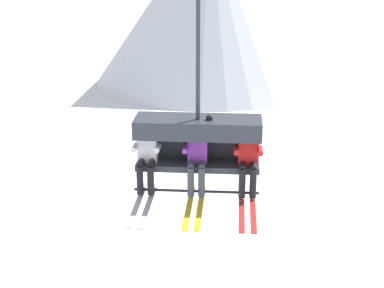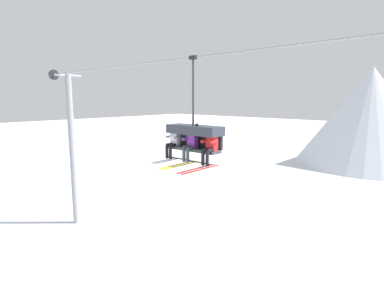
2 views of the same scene
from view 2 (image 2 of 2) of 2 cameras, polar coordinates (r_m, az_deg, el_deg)
ground_plane at (r=13.96m, az=-2.92°, el=-24.43°), size 200.00×200.00×0.00m
mountain_peak_west at (r=39.97m, az=30.74°, el=4.50°), size 15.81×15.81×11.16m
lift_tower_near at (r=19.25m, az=-21.92°, el=-0.48°), size 0.36×1.88×9.21m
lift_cable at (r=10.46m, az=-2.26°, el=15.86°), size 21.81×0.05×0.05m
chairlift_chair at (r=10.09m, az=0.50°, el=2.06°), size 2.08×0.74×3.42m
skier_white at (r=10.55m, az=-3.66°, el=0.58°), size 0.46×1.70×1.23m
skier_purple at (r=9.97m, az=-0.31°, el=0.25°), size 0.48×1.70×1.34m
skier_red at (r=9.44m, az=3.34°, el=-0.37°), size 0.46×1.70×1.23m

